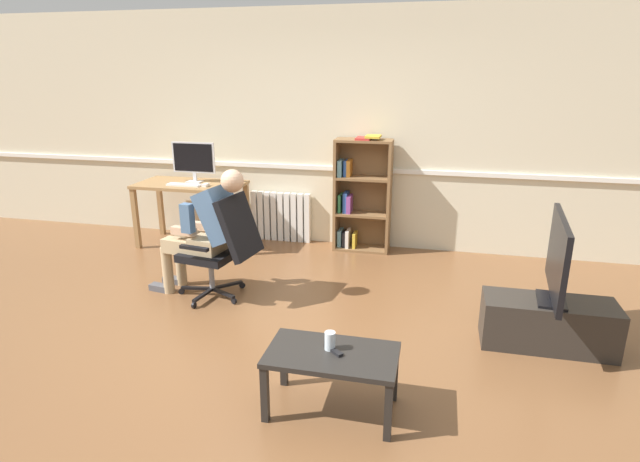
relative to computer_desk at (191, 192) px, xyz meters
name	(u,v)px	position (x,y,z in m)	size (l,w,h in m)	color
ground_plane	(275,351)	(1.72, -2.15, -0.65)	(18.00, 18.00, 0.00)	brown
back_wall	(343,131)	(1.72, 0.50, 0.70)	(12.00, 0.13, 2.70)	beige
computer_desk	(191,192)	(0.00, 0.00, 0.00)	(1.25, 0.64, 0.76)	#9E7547
imac_monitor	(193,159)	(0.03, 0.08, 0.38)	(0.53, 0.14, 0.47)	silver
keyboard	(184,185)	(0.00, -0.14, 0.12)	(0.39, 0.12, 0.02)	white
computer_mouse	(206,185)	(0.25, -0.12, 0.12)	(0.06, 0.10, 0.03)	white
bookshelf	(359,196)	(1.97, 0.29, -0.01)	(0.64, 0.29, 1.34)	brown
radiator	(281,217)	(0.98, 0.39, -0.35)	(0.74, 0.08, 0.60)	white
office_chair	(223,244)	(0.99, -1.34, -0.12)	(0.80, 0.62, 0.98)	black
person_seated	(206,229)	(0.81, -1.32, 0.00)	(1.02, 0.46, 1.22)	tan
tv_stand	(548,323)	(3.72, -1.59, -0.46)	(0.96, 0.38, 0.37)	#2D2823
tv_screen	(558,259)	(3.72, -1.59, 0.06)	(0.23, 0.93, 0.65)	black
coffee_table	(332,361)	(2.28, -2.73, -0.30)	(0.79, 0.45, 0.40)	black
drinking_glass	(330,341)	(2.26, -2.69, -0.19)	(0.07, 0.07, 0.11)	silver
spare_remote	(333,350)	(2.29, -2.72, -0.24)	(0.04, 0.15, 0.02)	black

